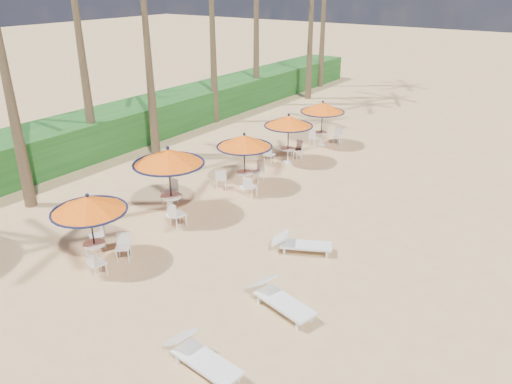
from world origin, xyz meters
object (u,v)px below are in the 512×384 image
station_4 (323,111)px  lounger_near (200,356)px  station_3 (288,127)px  station_0 (91,212)px  lounger_mid (279,298)px  station_1 (169,163)px  station_2 (244,148)px  lounger_far (300,243)px

station_4 → lounger_near: (5.32, -15.65, -1.44)m
lounger_near → station_3: bearing=119.5°
station_4 → station_0: bearing=-90.5°
lounger_mid → station_1: bearing=172.1°
station_0 → station_2: (0.20, 7.25, 0.02)m
station_1 → station_2: bearing=79.8°
station_0 → lounger_mid: (5.72, 1.20, -1.35)m
station_1 → station_3: 7.23m
station_4 → station_1: bearing=-93.2°
station_1 → station_2: size_ratio=1.13×
station_4 → lounger_near: size_ratio=1.14×
station_0 → lounger_mid: station_0 is taller
station_3 → station_4: size_ratio=1.01×
station_1 → lounger_mid: size_ratio=1.24×
lounger_far → lounger_near: bearing=-109.1°
station_2 → station_3: bearing=92.6°
station_3 → lounger_mid: size_ratio=1.10×
station_3 → station_1: bearing=-93.8°
station_1 → station_4: bearing=86.8°
station_1 → station_3: bearing=86.2°
station_0 → station_1: bearing=96.8°
station_1 → lounger_near: 8.10m
station_3 → station_2: bearing=-87.4°
lounger_far → station_3: bearing=97.3°
lounger_far → station_1: bearing=157.0°
station_0 → station_3: station_3 is taller
station_4 → lounger_far: (4.56, -10.02, -1.45)m
station_2 → lounger_far: size_ratio=1.21×
station_1 → lounger_mid: (6.16, -2.49, -1.67)m
lounger_near → lounger_far: size_ratio=1.05×
lounger_far → lounger_mid: bearing=-96.8°
station_0 → station_4: 14.05m
station_2 → station_4: bearing=90.6°
station_0 → station_2: 7.25m
station_1 → lounger_near: size_ratio=1.30×
station_2 → lounger_mid: station_2 is taller
station_2 → lounger_far: (4.49, -3.23, -1.40)m
station_2 → station_4: 6.80m
lounger_near → station_0: bearing=169.7°
station_0 → station_1: size_ratio=0.88×
station_0 → lounger_mid: 5.99m
station_0 → station_4: size_ratio=1.00×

